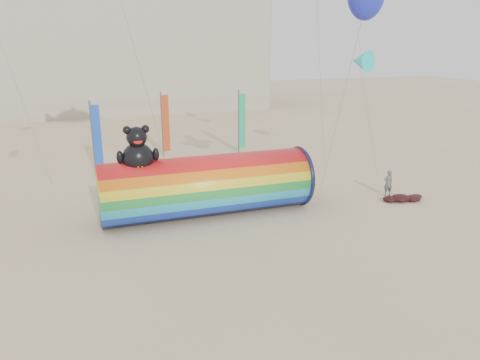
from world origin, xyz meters
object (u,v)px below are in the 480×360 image
object	(u,v)px
windsock_assembly	(207,184)
fabric_bundle	(403,198)
hotel_building	(21,29)
kite_handler	(388,183)

from	to	relation	value
windsock_assembly	fabric_bundle	bearing A→B (deg)	-8.74
hotel_building	kite_handler	bearing A→B (deg)	-62.47
hotel_building	windsock_assembly	bearing A→B (deg)	-75.03
windsock_assembly	fabric_bundle	distance (m)	11.67
windsock_assembly	fabric_bundle	world-z (taller)	windsock_assembly
kite_handler	fabric_bundle	bearing A→B (deg)	108.01
windsock_assembly	kite_handler	xyz separation A→B (m)	(11.12, -0.68, -0.91)
windsock_assembly	kite_handler	distance (m)	11.18
windsock_assembly	fabric_bundle	xyz separation A→B (m)	(11.43, -1.76, -1.54)
hotel_building	kite_handler	world-z (taller)	hotel_building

